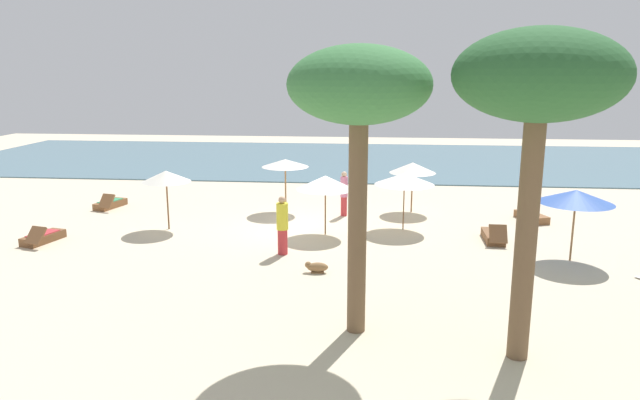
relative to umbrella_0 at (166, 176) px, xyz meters
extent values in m
plane|color=beige|center=(4.90, 0.16, -1.95)|extent=(60.00, 60.00, 0.00)
cube|color=slate|center=(4.90, 17.16, -1.92)|extent=(48.00, 16.00, 0.06)
cylinder|color=brown|center=(0.00, 0.00, -0.90)|extent=(0.06, 0.06, 2.11)
cone|color=silver|center=(0.00, 0.00, 0.01)|extent=(1.76, 1.76, 0.40)
cylinder|color=brown|center=(8.52, 0.76, -0.94)|extent=(0.05, 0.05, 2.03)
cone|color=white|center=(8.52, 0.76, -0.08)|extent=(2.15, 2.15, 0.42)
cylinder|color=olive|center=(3.84, 3.11, -0.90)|extent=(0.06, 0.06, 2.11)
cone|color=silver|center=(3.84, 3.11, 0.05)|extent=(1.90, 1.90, 0.31)
cylinder|color=brown|center=(8.97, 3.48, -0.95)|extent=(0.06, 0.06, 2.00)
cone|color=silver|center=(8.97, 3.48, -0.12)|extent=(1.87, 1.87, 0.42)
cylinder|color=brown|center=(5.76, -0.18, -0.92)|extent=(0.05, 0.05, 2.06)
cone|color=silver|center=(5.76, -0.18, -0.08)|extent=(1.99, 1.99, 0.48)
cylinder|color=olive|center=(13.46, -2.32, -0.88)|extent=(0.06, 0.06, 2.15)
cone|color=#3359B2|center=(13.46, -2.32, 0.04)|extent=(2.20, 2.20, 0.41)
cube|color=brown|center=(13.52, 2.52, -1.81)|extent=(1.08, 1.61, 0.28)
cube|color=brown|center=(13.27, 1.87, -1.53)|extent=(0.70, 0.64, 0.54)
cube|color=brown|center=(-3.63, 3.06, -1.81)|extent=(0.95, 1.60, 0.28)
cube|color=brown|center=(-3.46, 2.38, -1.52)|extent=(0.67, 0.58, 0.56)
cube|color=#338C59|center=(-3.63, 3.06, -1.66)|extent=(0.76, 1.14, 0.03)
cube|color=brown|center=(-3.66, -2.00, -1.81)|extent=(0.95, 1.60, 0.28)
cube|color=brown|center=(-3.50, -2.68, -1.53)|extent=(0.67, 0.61, 0.53)
cube|color=#BF3338|center=(-3.66, -2.00, -1.66)|extent=(0.75, 1.14, 0.03)
cube|color=brown|center=(11.52, -0.39, -1.81)|extent=(0.63, 1.51, 0.28)
cube|color=brown|center=(11.53, -1.09, -1.52)|extent=(0.58, 0.44, 0.57)
cylinder|color=#BF3338|center=(6.26, 2.58, -1.56)|extent=(0.30, 0.30, 0.77)
cylinder|color=#D17299|center=(6.26, 2.58, -0.78)|extent=(0.35, 0.35, 0.81)
sphere|color=beige|center=(6.26, 2.58, -0.27)|extent=(0.22, 0.22, 0.22)
cylinder|color=#BF3338|center=(4.61, -2.55, -1.55)|extent=(0.44, 0.44, 0.81)
cylinder|color=yellow|center=(4.61, -2.55, -0.72)|extent=(0.51, 0.51, 0.84)
sphere|color=tan|center=(4.61, -2.55, -0.20)|extent=(0.23, 0.23, 0.23)
cylinder|color=brown|center=(10.42, -8.78, 0.58)|extent=(0.42, 0.42, 5.06)
ellipsoid|color=#285B2D|center=(10.42, -8.78, 3.66)|extent=(3.17, 3.17, 1.74)
cylinder|color=brown|center=(7.11, -7.85, 0.49)|extent=(0.41, 0.41, 4.88)
ellipsoid|color=#38753D|center=(7.11, -7.85, 3.45)|extent=(2.98, 2.98, 1.64)
cube|color=olive|center=(5.88, -4.17, -1.93)|extent=(0.38, 0.22, 0.04)
ellipsoid|color=olive|center=(5.88, -4.17, -1.78)|extent=(0.63, 0.32, 0.27)
sphere|color=olive|center=(5.61, -4.16, -1.73)|extent=(0.19, 0.19, 0.19)
camera|label=1|loc=(7.46, -20.03, 3.77)|focal=32.85mm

